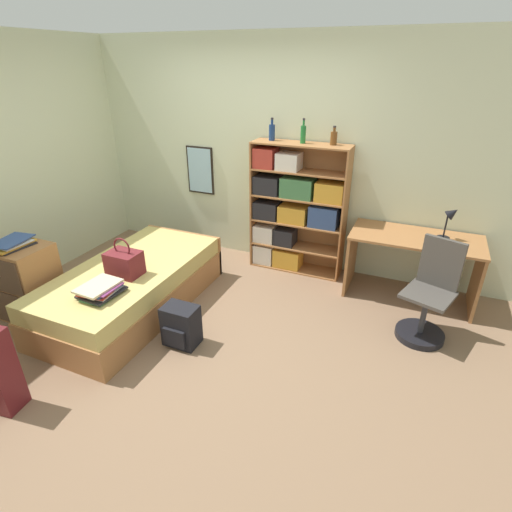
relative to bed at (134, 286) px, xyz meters
name	(u,v)px	position (x,y,z in m)	size (l,w,h in m)	color
ground_plane	(189,321)	(0.66, -0.02, -0.23)	(14.00, 14.00, 0.00)	#84664C
wall_back	(257,154)	(0.65, 1.67, 1.06)	(10.00, 0.09, 2.60)	beige
wall_left	(3,169)	(-1.47, -0.02, 1.07)	(0.06, 10.00, 2.60)	beige
bed	(134,286)	(0.00, 0.00, 0.00)	(0.99, 1.99, 0.47)	#A36B3D
handbag	(124,263)	(0.08, -0.16, 0.36)	(0.31, 0.23, 0.38)	maroon
book_stack_on_bed	(101,290)	(0.13, -0.54, 0.29)	(0.32, 0.39, 0.11)	#427A4C
dresser	(26,282)	(-0.84, -0.53, 0.14)	(0.55, 0.46, 0.76)	#A36B3D
magazine_pile_on_dresser	(11,243)	(-0.87, -0.55, 0.56)	(0.32, 0.38, 0.07)	#232328
bookcase	(291,210)	(1.18, 1.46, 0.51)	(1.09, 0.31, 1.51)	#A36B3D
bottle_green	(272,132)	(0.91, 1.50, 1.37)	(0.07, 0.07, 0.24)	navy
bottle_brown	(303,134)	(1.27, 1.47, 1.37)	(0.06, 0.06, 0.26)	#1E6B2D
bottle_clear	(334,138)	(1.60, 1.51, 1.35)	(0.07, 0.07, 0.19)	brown
desk	(413,255)	(2.57, 1.31, 0.27)	(1.29, 0.61, 0.70)	#A36B3D
desk_lamp	(451,218)	(2.84, 1.37, 0.70)	(0.17, 0.12, 0.35)	black
desk_chair	(427,307)	(2.76, 0.66, 0.08)	(0.50, 0.50, 0.93)	black
backpack	(181,326)	(0.78, -0.33, -0.05)	(0.31, 0.24, 0.38)	black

